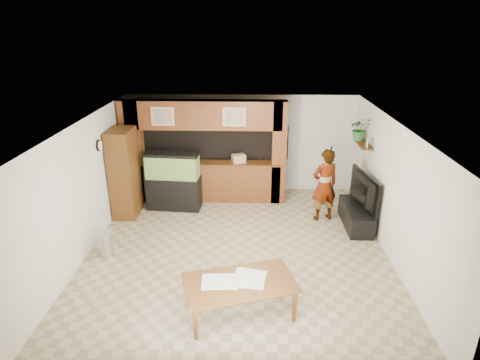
{
  "coord_description": "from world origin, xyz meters",
  "views": [
    {
      "loc": [
        0.26,
        -7.07,
        4.37
      ],
      "look_at": [
        0.04,
        0.6,
        1.31
      ],
      "focal_mm": 30.0,
      "sensor_mm": 36.0,
      "label": 1
    }
  ],
  "objects_px": {
    "aquarium": "(174,182)",
    "television": "(359,191)",
    "pantry_cabinet": "(124,173)",
    "dining_table": "(240,299)",
    "person": "(324,185)"
  },
  "relations": [
    {
      "from": "television",
      "to": "dining_table",
      "type": "height_order",
      "value": "television"
    },
    {
      "from": "pantry_cabinet",
      "to": "aquarium",
      "type": "relative_size",
      "value": 1.45
    },
    {
      "from": "aquarium",
      "to": "dining_table",
      "type": "distance_m",
      "value": 4.27
    },
    {
      "from": "pantry_cabinet",
      "to": "television",
      "type": "height_order",
      "value": "pantry_cabinet"
    },
    {
      "from": "pantry_cabinet",
      "to": "television",
      "type": "bearing_deg",
      "value": -4.91
    },
    {
      "from": "pantry_cabinet",
      "to": "television",
      "type": "relative_size",
      "value": 1.53
    },
    {
      "from": "aquarium",
      "to": "television",
      "type": "relative_size",
      "value": 1.06
    },
    {
      "from": "pantry_cabinet",
      "to": "person",
      "type": "bearing_deg",
      "value": -1.83
    },
    {
      "from": "pantry_cabinet",
      "to": "person",
      "type": "xyz_separation_m",
      "value": [
        4.65,
        -0.15,
        -0.18
      ]
    },
    {
      "from": "dining_table",
      "to": "pantry_cabinet",
      "type": "bearing_deg",
      "value": 112.27
    },
    {
      "from": "aquarium",
      "to": "television",
      "type": "bearing_deg",
      "value": -5.77
    },
    {
      "from": "pantry_cabinet",
      "to": "dining_table",
      "type": "bearing_deg",
      "value": -51.5
    },
    {
      "from": "pantry_cabinet",
      "to": "dining_table",
      "type": "height_order",
      "value": "pantry_cabinet"
    },
    {
      "from": "pantry_cabinet",
      "to": "aquarium",
      "type": "xyz_separation_m",
      "value": [
        1.07,
        0.34,
        -0.34
      ]
    },
    {
      "from": "television",
      "to": "aquarium",
      "type": "bearing_deg",
      "value": 69.83
    }
  ]
}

